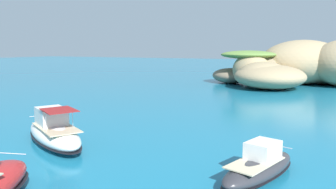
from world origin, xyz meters
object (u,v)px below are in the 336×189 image
object	(u,v)px
motorboat_white	(54,132)
islet_small	(258,72)
motorboat_charcoal	(260,167)
islet_large	(322,66)

from	to	relation	value
motorboat_white	islet_small	bearing A→B (deg)	82.30
motorboat_charcoal	islet_large	bearing A→B (deg)	88.81
islet_small	motorboat_charcoal	bearing A→B (deg)	-78.18
motorboat_white	motorboat_charcoal	world-z (taller)	motorboat_white
islet_large	islet_small	world-z (taller)	islet_large
islet_large	motorboat_charcoal	world-z (taller)	islet_large
motorboat_white	islet_large	bearing A→B (deg)	73.33
islet_small	islet_large	bearing A→B (deg)	44.78
islet_small	motorboat_white	size ratio (longest dim) A/B	2.41
islet_large	motorboat_charcoal	bearing A→B (deg)	-91.19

